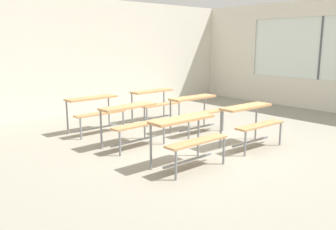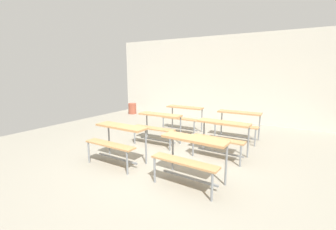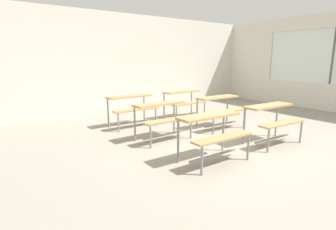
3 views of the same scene
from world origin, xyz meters
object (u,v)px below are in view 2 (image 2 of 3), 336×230
desk_bench_r1c1 (221,131)px  trash_bin (132,109)px  desk_bench_r0c1 (191,150)px  desk_bench_r2c1 (238,119)px  desk_bench_r0c0 (117,135)px  desk_bench_r1c0 (158,122)px  desk_bench_r2c0 (183,113)px

desk_bench_r1c1 → trash_bin: size_ratio=2.51×
desk_bench_r0c1 → desk_bench_r2c1: (0.01, 2.74, 0.00)m
desk_bench_r0c1 → desk_bench_r2c1: bearing=91.7°
desk_bench_r0c0 → desk_bench_r1c0: 1.42m
desk_bench_r0c1 → desk_bench_r1c1: 1.39m
desk_bench_r2c1 → desk_bench_r0c0: bearing=-121.7°
desk_bench_r2c0 → desk_bench_r2c1: bearing=-1.3°
desk_bench_r0c1 → desk_bench_r2c0: same height
desk_bench_r0c0 → desk_bench_r0c1: 1.58m
desk_bench_r0c1 → desk_bench_r1c1: (0.03, 1.39, 0.00)m
desk_bench_r2c0 → trash_bin: size_ratio=2.51×
desk_bench_r0c0 → desk_bench_r2c1: size_ratio=0.99×
desk_bench_r2c1 → desk_bench_r1c1: bearing=-90.8°
desk_bench_r1c1 → trash_bin: bearing=151.0°
desk_bench_r2c0 → trash_bin: bearing=155.0°
desk_bench_r1c0 → desk_bench_r2c1: same height
desk_bench_r1c0 → desk_bench_r0c1: bearing=-44.3°
desk_bench_r2c1 → trash_bin: 4.95m
desk_bench_r0c0 → trash_bin: desk_bench_r0c0 is taller
trash_bin → desk_bench_r2c0: bearing=-23.8°
desk_bench_r0c1 → trash_bin: 6.28m
desk_bench_r1c1 → desk_bench_r2c0: (-1.63, 1.35, 0.00)m
desk_bench_r0c1 → desk_bench_r1c0: same height
desk_bench_r1c1 → desk_bench_r1c0: bearing=-179.8°
desk_bench_r0c1 → desk_bench_r2c0: size_ratio=1.01×
desk_bench_r0c0 → desk_bench_r2c0: 2.75m
desk_bench_r0c0 → desk_bench_r1c1: (1.61, 1.39, 0.00)m
desk_bench_r1c1 → trash_bin: desk_bench_r1c1 is taller
desk_bench_r0c0 → desk_bench_r1c1: 2.13m
trash_bin → desk_bench_r1c0: bearing=-40.8°
desk_bench_r1c1 → desk_bench_r2c0: same height
desk_bench_r2c1 → desk_bench_r2c0: bearing=178.4°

